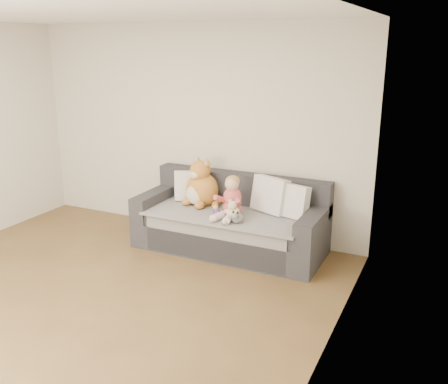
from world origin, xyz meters
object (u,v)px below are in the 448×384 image
Objects in this scene: sofa at (231,224)px; toddler at (231,199)px; plush_cat at (201,187)px; sippy_cup at (217,211)px; teddy_bear at (233,212)px.

toddler is at bearing -66.16° from sofa.
plush_cat is (-0.42, 0.05, 0.39)m from sofa.
sofa is 3.58× the size of plush_cat.
sippy_cup is (-0.06, -0.25, 0.23)m from sofa.
sofa reaches higher than sippy_cup.
sofa is 17.64× the size of sippy_cup.
sofa is 0.34m from sippy_cup.
teddy_bear is at bearing -62.42° from sofa.
sippy_cup is at bearing -104.44° from sofa.
plush_cat is 0.49m from sippy_cup.
toddler is at bearing 133.44° from teddy_bear.
toddler is 0.17m from teddy_bear.
sofa is at bearing 114.99° from toddler.
sofa is at bearing 8.31° from plush_cat.
teddy_bear is at bearing -10.85° from sippy_cup.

